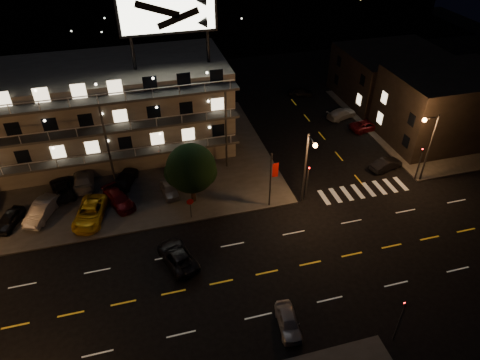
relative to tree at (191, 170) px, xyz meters
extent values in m
plane|color=black|center=(2.34, -11.16, -4.02)|extent=(140.00, 140.00, 0.00)
cube|color=#343432|center=(-11.66, 8.84, -3.94)|extent=(44.00, 24.00, 0.15)
cube|color=#343432|center=(32.34, 8.84, -3.94)|extent=(16.00, 24.00, 0.15)
cube|color=gray|center=(-7.66, 12.84, 0.98)|extent=(28.00, 12.00, 10.00)
cube|color=gray|center=(-7.66, 12.84, 6.23)|extent=(28.00, 12.00, 0.50)
cube|color=#343432|center=(-7.66, 5.94, -0.87)|extent=(28.00, 1.80, 0.25)
cube|color=#343432|center=(-7.66, 5.94, 2.33)|extent=(28.00, 1.80, 0.25)
cube|color=#343432|center=(-7.66, 5.94, 5.53)|extent=(28.00, 1.80, 0.25)
cylinder|color=black|center=(-3.66, 10.84, 8.23)|extent=(0.36, 0.36, 3.50)
cylinder|color=black|center=(4.34, 10.84, 8.23)|extent=(0.36, 0.36, 3.50)
cube|color=black|center=(0.34, 10.84, 11.98)|extent=(10.20, 0.50, 4.20)
cube|color=#F1F0CD|center=(0.34, 10.54, 11.98)|extent=(9.60, 0.06, 3.60)
cube|color=black|center=(32.34, 4.84, 0.23)|extent=(14.00, 10.00, 8.50)
cube|color=black|center=(32.34, 16.84, -0.52)|extent=(14.00, 12.00, 7.00)
cylinder|color=#2D2D30|center=(10.84, -2.86, -0.02)|extent=(0.20, 0.20, 8.00)
cylinder|color=#2D2D30|center=(10.84, -3.66, 3.78)|extent=(0.12, 1.80, 0.12)
sphere|color=#FF8E3F|center=(10.84, -4.46, 3.68)|extent=(0.44, 0.44, 0.44)
cylinder|color=#2D2D30|center=(24.84, -2.86, -0.02)|extent=(0.20, 0.20, 8.00)
cylinder|color=#2D2D30|center=(24.04, -2.86, 3.78)|extent=(1.80, 0.12, 0.12)
sphere|color=#FF8E3F|center=(23.24, -2.86, 3.68)|extent=(0.44, 0.44, 0.44)
cylinder|color=#2D2D30|center=(11.34, -2.66, -2.22)|extent=(0.14, 0.14, 3.60)
imported|color=black|center=(11.34, -2.66, 0.08)|extent=(0.20, 0.16, 1.00)
sphere|color=#FF0C0C|center=(11.34, -2.78, -0.02)|extent=(0.14, 0.14, 0.14)
cylinder|color=#2D2D30|center=(11.34, -19.66, -2.22)|extent=(0.14, 0.14, 3.60)
imported|color=black|center=(11.34, -19.66, 0.08)|extent=(0.20, 0.16, 1.00)
sphere|color=#FF0C0C|center=(11.34, -19.54, -0.02)|extent=(0.14, 0.14, 0.14)
cylinder|color=#2D2D30|center=(24.34, -2.66, -2.22)|extent=(0.14, 0.14, 3.60)
imported|color=black|center=(24.34, -2.66, 0.08)|extent=(0.16, 0.20, 1.00)
sphere|color=#FF0C0C|center=(24.22, -2.66, -0.02)|extent=(0.14, 0.14, 0.14)
cylinder|color=#2D2D30|center=(7.34, -2.76, -0.82)|extent=(0.16, 0.16, 6.40)
cube|color=#B20F0C|center=(7.79, -2.76, 0.38)|extent=(0.60, 0.04, 1.60)
cylinder|color=#2D2D30|center=(-0.66, -2.56, -2.92)|extent=(0.08, 0.08, 2.20)
cylinder|color=#B20F0C|center=(-0.66, -2.61, -1.87)|extent=(0.91, 0.04, 0.91)
cylinder|color=black|center=(0.05, -0.01, -2.72)|extent=(0.48, 0.48, 2.30)
sphere|color=black|center=(0.05, -0.01, 0.15)|extent=(4.98, 4.98, 4.98)
sphere|color=black|center=(-1.10, 0.37, -0.42)|extent=(3.06, 3.06, 3.06)
sphere|color=black|center=(1.10, -0.39, -0.23)|extent=(2.87, 2.87, 2.87)
imported|color=black|center=(-17.63, 0.94, -3.22)|extent=(2.83, 4.10, 1.30)
imported|color=#95959A|center=(-14.71, 1.40, -3.09)|extent=(3.38, 4.95, 1.54)
imported|color=gold|center=(-10.15, -0.24, -3.11)|extent=(3.72, 5.87, 1.51)
imported|color=#5A0C11|center=(-7.38, 1.38, -3.20)|extent=(3.61, 4.92, 1.32)
imported|color=#95959A|center=(-2.22, 1.79, -3.24)|extent=(1.92, 3.80, 1.24)
imported|color=black|center=(-13.04, 4.74, -3.20)|extent=(3.05, 5.09, 1.32)
imported|color=#95959A|center=(-10.86, 6.00, -3.10)|extent=(2.21, 5.29, 1.53)
imported|color=black|center=(-6.60, 4.64, -3.11)|extent=(3.42, 4.78, 1.51)
imported|color=#5A0C11|center=(0.62, 5.74, -3.15)|extent=(3.04, 4.59, 1.43)
imported|color=black|center=(22.27, 0.01, -3.37)|extent=(4.12, 2.27, 1.29)
imported|color=#5A0C11|center=(24.64, 8.81, -3.38)|extent=(4.83, 2.69, 1.28)
imported|color=#95959A|center=(22.90, 12.63, -3.36)|extent=(4.89, 3.19, 1.32)
imported|color=black|center=(20.06, 20.77, -3.38)|extent=(3.99, 2.47, 1.27)
imported|color=#95959A|center=(4.21, -16.63, -3.39)|extent=(1.87, 3.82, 1.25)
imported|color=black|center=(-2.78, -7.94, -3.33)|extent=(3.62, 5.41, 1.38)
camera|label=1|loc=(-4.36, -34.39, 24.04)|focal=32.00mm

